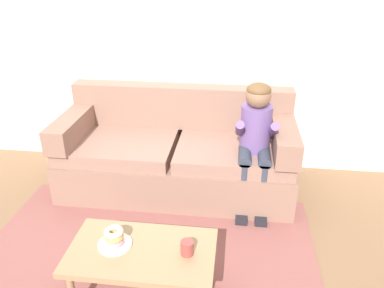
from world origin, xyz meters
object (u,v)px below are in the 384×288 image
(coffee_table, at_px, (142,255))
(donut, at_px, (115,241))
(person_child, at_px, (256,135))
(couch, at_px, (177,154))
(mug, at_px, (187,248))

(coffee_table, height_order, donut, donut)
(coffee_table, height_order, person_child, person_child)
(couch, height_order, person_child, person_child)
(mug, bearing_deg, coffee_table, -179.85)
(coffee_table, relative_size, person_child, 0.82)
(donut, bearing_deg, mug, -2.32)
(person_child, bearing_deg, coffee_table, -120.95)
(donut, xyz_separation_m, mug, (0.45, -0.02, 0.01))
(couch, height_order, coffee_table, couch)
(couch, xyz_separation_m, mug, (0.28, -1.37, 0.11))
(person_child, distance_m, mug, 1.26)
(person_child, xyz_separation_m, donut, (-0.87, -1.15, -0.24))
(coffee_table, distance_m, person_child, 1.40)
(person_child, bearing_deg, donut, -127.24)
(couch, height_order, donut, couch)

